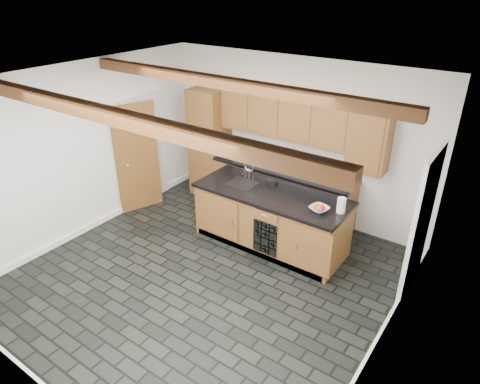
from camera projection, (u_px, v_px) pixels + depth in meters
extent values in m
plane|color=black|center=(206.00, 277.00, 6.25)|extent=(5.00, 5.00, 0.00)
plane|color=white|center=(294.00, 138.00, 7.44)|extent=(5.00, 0.00, 5.00)
plane|color=white|center=(83.00, 151.00, 6.91)|extent=(0.00, 5.00, 5.00)
plane|color=white|center=(392.00, 256.00, 4.33)|extent=(0.00, 5.00, 5.00)
plane|color=white|center=(197.00, 84.00, 4.98)|extent=(5.00, 5.00, 0.00)
cube|color=#593217|center=(117.00, 118.00, 4.16)|extent=(4.90, 0.15, 0.15)
cube|color=#593217|center=(228.00, 83.00, 5.47)|extent=(4.90, 0.15, 0.15)
cube|color=white|center=(96.00, 223.00, 7.51)|extent=(0.04, 5.00, 0.10)
cube|color=white|center=(371.00, 351.00, 4.95)|extent=(0.04, 5.00, 0.10)
cube|color=white|center=(146.00, 150.00, 8.01)|extent=(0.06, 0.94, 2.04)
cube|color=brown|center=(138.00, 158.00, 7.69)|extent=(0.31, 0.77, 2.00)
cube|color=white|center=(421.00, 224.00, 5.61)|extent=(0.06, 0.98, 2.04)
cube|color=black|center=(423.00, 226.00, 5.60)|extent=(0.02, 0.86, 1.96)
cube|color=brown|center=(210.00, 143.00, 8.23)|extent=(0.65, 0.60, 2.10)
cube|color=brown|center=(282.00, 194.00, 7.67)|extent=(2.60, 0.60, 0.88)
cube|color=black|center=(283.00, 170.00, 7.46)|extent=(2.64, 0.62, 0.05)
cube|color=white|center=(292.00, 150.00, 7.54)|extent=(2.60, 0.02, 0.52)
cube|color=brown|center=(284.00, 116.00, 7.18)|extent=(2.40, 0.35, 0.75)
cube|color=brown|center=(370.00, 141.00, 6.46)|extent=(0.60, 0.35, 1.00)
cube|color=brown|center=(271.00, 220.00, 6.84)|extent=(2.40, 0.90, 0.88)
cube|color=black|center=(272.00, 194.00, 6.63)|extent=(2.46, 0.96, 0.05)
cube|color=brown|center=(218.00, 216.00, 6.86)|extent=(0.80, 0.02, 0.70)
cube|color=brown|center=(311.00, 251.00, 6.00)|extent=(0.60, 0.02, 0.70)
cube|color=black|center=(270.00, 234.00, 6.54)|extent=(0.42, 0.30, 0.56)
cylinder|color=black|center=(269.00, 231.00, 6.48)|extent=(0.07, 0.26, 0.07)
cylinder|color=black|center=(269.00, 223.00, 6.42)|extent=(0.07, 0.26, 0.07)
cylinder|color=black|center=(277.00, 226.00, 6.35)|extent=(0.07, 0.26, 0.07)
cylinder|color=black|center=(261.00, 220.00, 6.49)|extent=(0.07, 0.26, 0.07)
cylinder|color=black|center=(261.00, 228.00, 6.55)|extent=(0.07, 0.26, 0.07)
cylinder|color=black|center=(268.00, 247.00, 6.61)|extent=(0.07, 0.26, 0.07)
cylinder|color=black|center=(276.00, 242.00, 6.47)|extent=(0.07, 0.26, 0.07)
cube|color=black|center=(243.00, 184.00, 6.91)|extent=(0.45, 0.40, 0.02)
cylinder|color=silver|center=(249.00, 174.00, 6.99)|extent=(0.02, 0.02, 0.20)
torus|color=silver|center=(249.00, 166.00, 6.93)|extent=(0.18, 0.02, 0.18)
cylinder|color=silver|center=(245.00, 176.00, 7.06)|extent=(0.02, 0.02, 0.08)
cylinder|color=silver|center=(253.00, 179.00, 6.98)|extent=(0.02, 0.02, 0.08)
cube|color=black|center=(272.00, 182.00, 6.90)|extent=(0.20, 0.13, 0.04)
cylinder|color=black|center=(272.00, 181.00, 6.89)|extent=(0.13, 0.13, 0.02)
imported|color=beige|center=(319.00, 209.00, 6.09)|extent=(0.32, 0.32, 0.06)
sphere|color=#AD1917|center=(323.00, 208.00, 6.05)|extent=(0.07, 0.07, 0.07)
sphere|color=#EE5915|center=(322.00, 206.00, 6.10)|extent=(0.07, 0.07, 0.07)
sphere|color=#5F9B2A|center=(318.00, 205.00, 6.12)|extent=(0.07, 0.07, 0.07)
sphere|color=#E22141|center=(316.00, 207.00, 6.07)|extent=(0.07, 0.07, 0.07)
sphere|color=orange|center=(319.00, 208.00, 6.03)|extent=(0.07, 0.07, 0.07)
cylinder|color=white|center=(341.00, 205.00, 6.02)|extent=(0.12, 0.12, 0.23)
imported|color=white|center=(226.00, 150.00, 8.11)|extent=(0.10, 0.10, 0.08)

